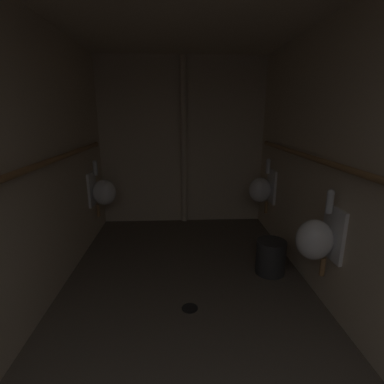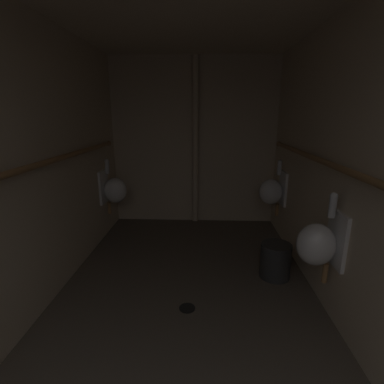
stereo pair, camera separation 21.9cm
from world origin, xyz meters
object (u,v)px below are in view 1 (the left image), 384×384
at_px(urinal_right_mid, 317,238).
at_px(waste_bin, 271,257).
at_px(urinal_right_far, 262,189).
at_px(urinal_left_mid, 103,192).
at_px(standpipe_back_wall, 184,144).
at_px(floor_drain, 190,308).

relative_size(urinal_right_mid, waste_bin, 2.09).
distance_m(urinal_right_far, waste_bin, 1.13).
distance_m(urinal_left_mid, urinal_right_far, 2.12).
bearing_deg(standpipe_back_wall, floor_drain, -90.11).
xyz_separation_m(urinal_left_mid, urinal_right_mid, (2.12, -1.57, 0.00)).
height_order(urinal_right_mid, floor_drain, urinal_right_mid).
bearing_deg(waste_bin, urinal_right_far, 80.58).
height_order(urinal_left_mid, waste_bin, urinal_left_mid).
bearing_deg(urinal_right_far, urinal_right_mid, -90.00).
bearing_deg(waste_bin, standpipe_back_wall, 119.66).
relative_size(floor_drain, waste_bin, 0.39).
distance_m(urinal_right_far, floor_drain, 1.98).
relative_size(urinal_right_mid, standpipe_back_wall, 0.32).
bearing_deg(urinal_left_mid, standpipe_back_wall, 25.65).
height_order(urinal_right_far, standpipe_back_wall, standpipe_back_wall).
bearing_deg(urinal_right_mid, standpipe_back_wall, 116.37).
relative_size(urinal_right_far, floor_drain, 5.39).
distance_m(urinal_left_mid, urinal_right_mid, 2.64).
distance_m(urinal_right_mid, standpipe_back_wall, 2.40).
height_order(standpipe_back_wall, waste_bin, standpipe_back_wall).
bearing_deg(urinal_left_mid, waste_bin, -27.30).
xyz_separation_m(urinal_left_mid, waste_bin, (1.95, -1.01, -0.47)).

